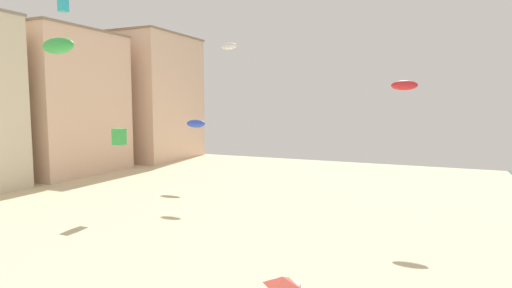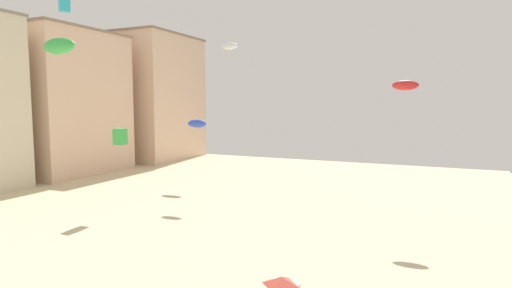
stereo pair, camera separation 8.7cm
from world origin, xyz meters
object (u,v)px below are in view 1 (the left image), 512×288
Objects in this scene: kite_blue_parafoil at (196,124)px; kite_cyan_box at (63,5)px; kite_green_box at (119,137)px; kite_white_parafoil at (229,46)px; kite_red_parafoil at (404,85)px; kite_green_parafoil at (58,46)px.

kite_blue_parafoil is 16.78m from kite_cyan_box.
kite_green_box is 16.16m from kite_white_parafoil.
kite_red_parafoil is 23.67m from kite_green_parafoil.
kite_red_parafoil is at bearing 17.14° from kite_green_box.
kite_green_box is 0.71× the size of kite_white_parafoil.
kite_white_parafoil is at bearing 76.29° from kite_green_box.
kite_green_parafoil is at bearing -92.40° from kite_white_parafoil.
kite_red_parafoil is 27.85m from kite_cyan_box.
kite_cyan_box is at bearing 136.24° from kite_green_parafoil.
kite_blue_parafoil is at bearing 90.70° from kite_green_box.
kite_green_parafoil is (2.50, -19.38, 5.60)m from kite_blue_parafoil.
kite_cyan_box is 16.15m from kite_white_parafoil.
kite_blue_parafoil is at bearing 166.10° from kite_red_parafoil.
kite_cyan_box reaches higher than kite_green_parafoil.
kite_white_parafoil is at bearing 159.76° from kite_red_parafoil.
kite_green_box is (-21.26, -6.56, -4.02)m from kite_red_parafoil.
kite_white_parafoil is at bearing 87.60° from kite_green_parafoil.
kite_green_parafoil reaches higher than kite_red_parafoil.
kite_blue_parafoil is 0.89× the size of kite_green_parafoil.
kite_blue_parafoil is 20.33m from kite_green_parafoil.
kite_green_parafoil is (2.35, -7.53, 6.14)m from kite_green_box.
kite_red_parafoil is at bearing -13.90° from kite_blue_parafoil.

